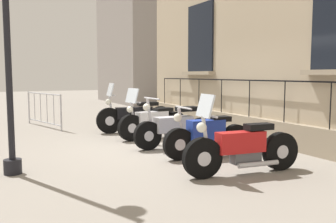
% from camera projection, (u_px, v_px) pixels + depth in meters
% --- Properties ---
extents(ground_plane, '(60.00, 60.00, 0.00)m').
position_uv_depth(ground_plane, '(162.00, 148.00, 7.98)').
color(ground_plane, gray).
extents(building_facade, '(0.82, 11.19, 6.30)m').
position_uv_depth(building_facade, '(264.00, 14.00, 8.91)').
color(building_facade, tan).
rests_on(building_facade, ground_plane).
extents(motorcycle_black, '(2.19, 0.72, 1.37)m').
position_uv_depth(motorcycle_black, '(135.00, 116.00, 10.20)').
color(motorcycle_black, black).
rests_on(motorcycle_black, ground_plane).
extents(motorcycle_white, '(1.92, 0.63, 1.27)m').
position_uv_depth(motorcycle_white, '(153.00, 122.00, 9.15)').
color(motorcycle_white, black).
rests_on(motorcycle_white, ground_plane).
extents(motorcycle_silver, '(1.98, 0.70, 1.11)m').
position_uv_depth(motorcycle_silver, '(175.00, 128.00, 8.08)').
color(motorcycle_silver, black).
rests_on(motorcycle_silver, ground_plane).
extents(motorcycle_blue, '(1.88, 0.62, 1.00)m').
position_uv_depth(motorcycle_blue, '(207.00, 136.00, 7.09)').
color(motorcycle_blue, black).
rests_on(motorcycle_blue, ground_plane).
extents(motorcycle_red, '(2.09, 0.56, 1.31)m').
position_uv_depth(motorcycle_red, '(242.00, 148.00, 5.88)').
color(motorcycle_red, black).
rests_on(motorcycle_red, ground_plane).
extents(crowd_barrier, '(0.67, 2.25, 1.05)m').
position_uv_depth(crowd_barrier, '(44.00, 109.00, 11.17)').
color(crowd_barrier, '#B7B7BF').
rests_on(crowd_barrier, ground_plane).
extents(distant_building, '(4.93, 6.26, 6.42)m').
position_uv_depth(distant_building, '(153.00, 47.00, 21.60)').
color(distant_building, gray).
rests_on(distant_building, ground_plane).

